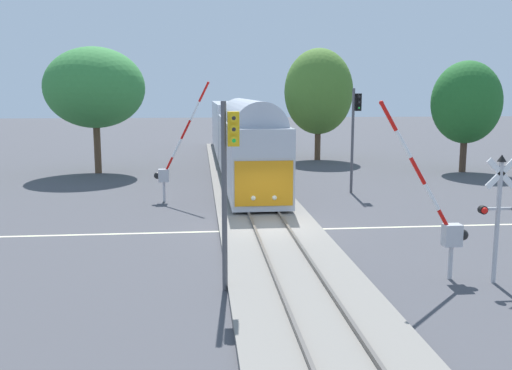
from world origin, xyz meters
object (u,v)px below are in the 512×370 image
Objects in this scene: crossing_gate_far at (169,164)px; traffic_signal_far_side at (355,124)px; traffic_signal_median at (229,166)px; elm_centre_background at (319,92)px; maple_right_background at (466,103)px; oak_behind_train at (95,88)px; commuter_train at (238,133)px; crossing_gate_near at (445,221)px; crossing_signal_mast at (499,206)px.

traffic_signal_far_side is at bearing 8.67° from crossing_gate_far.
crossing_gate_far is 1.14× the size of traffic_signal_median.
traffic_signal_far_side is 0.64× the size of elm_centre_background.
traffic_signal_median is 0.59× the size of elm_centre_background.
elm_centre_background is 1.18× the size of maple_right_background.
elm_centre_background reaches higher than oak_behind_train.
commuter_train is 17.28m from maple_right_background.
maple_right_background is (11.99, 23.58, 3.25)m from crossing_gate_near.
crossing_signal_mast is at bearing -77.58° from commuter_train.
crossing_gate_far is 13.72m from oak_behind_train.
crossing_gate_far reaches higher than crossing_gate_near.
maple_right_background reaches higher than traffic_signal_median.
commuter_train is 27.91m from traffic_signal_median.
crossing_signal_mast is 0.66× the size of traffic_signal_far_side.
crossing_signal_mast is 16.17m from traffic_signal_far_side.
crossing_gate_far is at bearing -109.00° from commuter_train.
crossing_signal_mast is 0.63× the size of crossing_gate_far.
traffic_signal_far_side is at bearing -31.35° from oak_behind_train.
oak_behind_train is at bearing 120.57° from crossing_gate_near.
traffic_signal_median reaches higher than crossing_signal_mast.
elm_centre_background reaches higher than commuter_train.
crossing_gate_near is 15.80m from traffic_signal_far_side.
oak_behind_train is 1.11× the size of maple_right_background.
traffic_signal_far_side is 0.67× the size of oak_behind_train.
maple_right_background reaches higher than crossing_signal_mast.
traffic_signal_far_side is (6.07, -11.88, 1.30)m from commuter_train.
crossing_gate_far is 14.61m from traffic_signal_median.
commuter_train is at bearing -147.65° from elm_centre_background.
maple_right_background reaches higher than crossing_gate_near.
oak_behind_train is (-16.63, 26.17, 3.75)m from crossing_signal_mast.
crossing_gate_far reaches higher than traffic_signal_median.
elm_centre_background reaches higher than maple_right_background.
elm_centre_background is (17.86, 6.49, -0.27)m from oak_behind_train.
maple_right_background reaches higher than commuter_train.
crossing_gate_far is (-10.81, 14.45, -0.40)m from crossing_signal_mast.
maple_right_background is (9.28, -8.57, -0.80)m from elm_centre_background.
commuter_train is 6.94× the size of crossing_gate_near.
maple_right_background is at bearing 63.06° from crossing_gate_near.
oak_behind_train reaches higher than crossing_gate_near.
oak_behind_train is at bearing 107.77° from traffic_signal_median.
crossing_gate_near is at bearing -59.43° from oak_behind_train.
crossing_gate_near is 1.40× the size of crossing_signal_mast.
traffic_signal_median is (-8.30, 0.17, 1.32)m from crossing_signal_mast.
crossing_gate_near reaches higher than traffic_signal_median.
crossing_signal_mast is at bearing -113.58° from maple_right_background.
traffic_signal_median is (-8.22, -15.92, -0.30)m from traffic_signal_far_side.
commuter_train is at bearing 166.88° from maple_right_background.
elm_centre_background is at bearing 85.19° from crossing_gate_near.
crossing_gate_near is at bearing -80.32° from commuter_train.
elm_centre_background reaches higher than crossing_gate_near.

